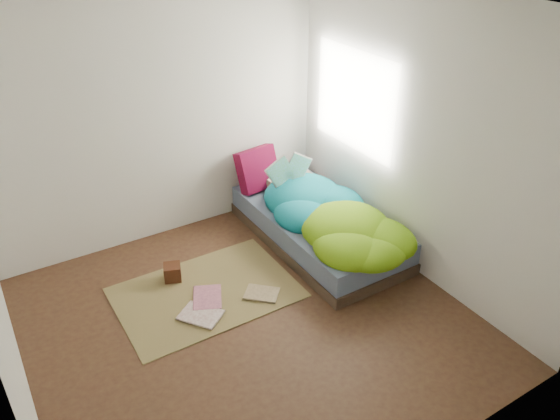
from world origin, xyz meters
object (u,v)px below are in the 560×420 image
object	(u,v)px
floor_book_a	(193,325)
open_book	(289,161)
pillow_magenta	(258,169)
wooden_box	(172,272)
bed	(318,227)
floor_book_b	(193,299)

from	to	relation	value
floor_book_a	open_book	bearing A→B (deg)	-5.67
pillow_magenta	open_book	world-z (taller)	open_book
open_book	floor_book_a	world-z (taller)	open_book
pillow_magenta	wooden_box	xyz separation A→B (m)	(-1.30, -0.64, -0.48)
pillow_magenta	wooden_box	bearing A→B (deg)	-162.02
bed	floor_book_a	bearing A→B (deg)	-162.39
bed	floor_book_a	world-z (taller)	bed
bed	floor_book_b	bearing A→B (deg)	-171.83
bed	open_book	world-z (taller)	open_book
wooden_box	floor_book_b	distance (m)	0.40
bed	pillow_magenta	bearing A→B (deg)	107.06
wooden_box	floor_book_a	xyz separation A→B (m)	(-0.10, -0.70, -0.06)
open_book	wooden_box	xyz separation A→B (m)	(-1.43, -0.20, -0.72)
open_book	floor_book_a	size ratio (longest dim) A/B	1.24
bed	open_book	bearing A→B (deg)	108.12
wooden_box	pillow_magenta	bearing A→B (deg)	26.17
wooden_box	open_book	bearing A→B (deg)	7.81
open_book	pillow_magenta	bearing A→B (deg)	108.53
wooden_box	floor_book_b	size ratio (longest dim) A/B	0.45
open_book	wooden_box	bearing A→B (deg)	-169.84
bed	open_book	distance (m)	0.75
pillow_magenta	floor_book_a	world-z (taller)	pillow_magenta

